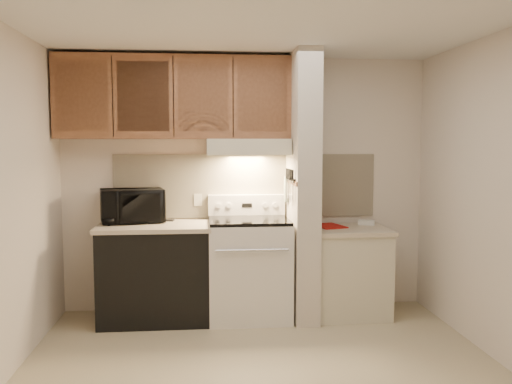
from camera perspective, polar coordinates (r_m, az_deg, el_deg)
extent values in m
plane|color=tan|center=(4.24, 0.62, -17.88)|extent=(3.60, 3.60, 0.00)
plane|color=white|center=(3.99, 0.65, 17.30)|extent=(3.60, 3.60, 0.00)
cube|color=silver|center=(5.41, -1.05, 0.82)|extent=(3.60, 2.50, 0.02)
cube|color=silver|center=(4.14, -24.98, -1.02)|extent=(0.02, 3.00, 2.50)
cube|color=silver|center=(4.49, 24.14, -0.54)|extent=(0.02, 3.00, 2.50)
cube|color=#FFF0CB|center=(5.40, -1.04, 0.65)|extent=(2.60, 0.02, 0.63)
cube|color=silver|center=(5.19, -0.74, -8.20)|extent=(0.76, 0.65, 0.92)
cube|color=black|center=(4.88, -0.43, -8.60)|extent=(0.50, 0.01, 0.30)
cylinder|color=silver|center=(4.79, -0.39, -6.15)|extent=(0.65, 0.02, 0.02)
cube|color=black|center=(5.10, -0.75, -3.00)|extent=(0.74, 0.64, 0.03)
cube|color=silver|center=(5.37, -1.00, -1.36)|extent=(0.76, 0.08, 0.20)
cube|color=black|center=(5.33, -0.96, -1.41)|extent=(0.10, 0.01, 0.04)
cylinder|color=silver|center=(5.31, -3.97, -1.44)|extent=(0.05, 0.02, 0.05)
cylinder|color=silver|center=(5.32, -2.90, -1.43)|extent=(0.05, 0.02, 0.05)
cylinder|color=silver|center=(5.34, 0.96, -1.39)|extent=(0.05, 0.02, 0.05)
cylinder|color=silver|center=(5.36, 2.03, -1.38)|extent=(0.05, 0.02, 0.05)
cube|color=black|center=(5.21, -10.54, -8.52)|extent=(1.00, 0.63, 0.87)
cube|color=beige|center=(5.13, -10.63, -3.57)|extent=(1.04, 0.67, 0.04)
cube|color=black|center=(5.31, -9.69, -2.95)|extent=(0.20, 0.10, 0.01)
cylinder|color=#275E62|center=(5.35, -12.49, -2.52)|extent=(0.11, 0.11, 0.09)
cube|color=beige|center=(5.39, -6.13, -0.83)|extent=(0.08, 0.01, 0.12)
imported|color=black|center=(5.26, -12.91, -1.42)|extent=(0.65, 0.51, 0.32)
cube|color=beige|center=(5.13, 4.94, 0.56)|extent=(0.22, 0.70, 2.50)
cube|color=brown|center=(5.11, 3.66, 1.11)|extent=(0.01, 0.70, 0.04)
cube|color=black|center=(5.06, 3.69, 1.30)|extent=(0.02, 0.42, 0.04)
cube|color=silver|center=(4.90, 3.85, 0.00)|extent=(0.01, 0.03, 0.16)
cylinder|color=black|center=(4.90, 3.84, 1.76)|extent=(0.02, 0.02, 0.10)
cube|color=silver|center=(4.99, 3.68, -0.02)|extent=(0.01, 0.04, 0.18)
cylinder|color=black|center=(4.98, 3.68, 1.82)|extent=(0.02, 0.02, 0.10)
cube|color=silver|center=(5.05, 3.56, -0.07)|extent=(0.01, 0.04, 0.20)
cylinder|color=black|center=(5.06, 3.55, 1.87)|extent=(0.02, 0.02, 0.10)
cube|color=silver|center=(5.14, 3.41, 0.25)|extent=(0.01, 0.04, 0.16)
cylinder|color=black|center=(5.13, 3.41, 1.92)|extent=(0.02, 0.02, 0.10)
cube|color=silver|center=(5.23, 3.25, 0.22)|extent=(0.01, 0.04, 0.18)
cylinder|color=black|center=(5.22, 3.26, 1.97)|extent=(0.02, 0.02, 0.10)
cube|color=gray|center=(5.28, 3.19, 0.30)|extent=(0.03, 0.10, 0.25)
cube|color=beige|center=(5.37, 9.76, -8.43)|extent=(0.70, 0.60, 0.81)
cube|color=beige|center=(5.28, 9.83, -3.95)|extent=(0.74, 0.64, 0.04)
cube|color=#A5140F|center=(5.33, 7.68, -3.56)|extent=(0.33, 0.39, 0.01)
cube|color=white|center=(5.51, 11.55, -3.17)|extent=(0.19, 0.16, 0.04)
cube|color=beige|center=(5.18, -0.87, 4.78)|extent=(0.78, 0.44, 0.15)
cube|color=beige|center=(4.97, -0.67, 4.24)|extent=(0.78, 0.04, 0.06)
cube|color=brown|center=(5.23, -8.59, 9.77)|extent=(2.18, 0.33, 0.77)
cube|color=brown|center=(5.18, -17.88, 9.62)|extent=(0.46, 0.01, 0.63)
cube|color=black|center=(5.13, -14.87, 9.75)|extent=(0.01, 0.01, 0.73)
cube|color=brown|center=(5.09, -11.79, 9.84)|extent=(0.46, 0.01, 0.63)
cube|color=black|center=(5.07, -8.69, 9.91)|extent=(0.01, 0.01, 0.73)
cube|color=brown|center=(5.06, -5.56, 9.95)|extent=(0.46, 0.01, 0.63)
cube|color=black|center=(5.07, -2.43, 9.97)|extent=(0.01, 0.01, 0.73)
cube|color=brown|center=(5.09, 0.68, 9.95)|extent=(0.46, 0.01, 0.63)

